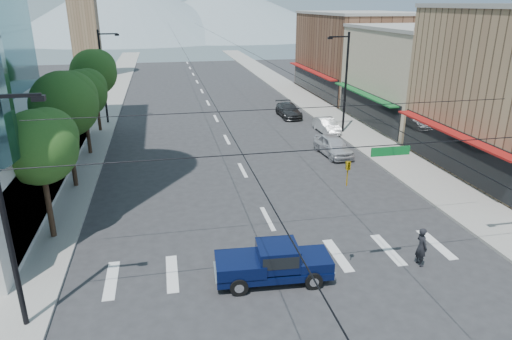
# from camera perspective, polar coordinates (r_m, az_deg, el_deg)

# --- Properties ---
(ground) EXTENTS (160.00, 160.00, 0.00)m
(ground) POSITION_cam_1_polar(r_m,az_deg,el_deg) (20.56, 5.32, -13.35)
(ground) COLOR #28282B
(ground) RESTS_ON ground
(sidewalk_left) EXTENTS (4.00, 120.00, 0.15)m
(sidewalk_left) POSITION_cam_1_polar(r_m,az_deg,el_deg) (57.85, -18.25, 7.94)
(sidewalk_left) COLOR gray
(sidewalk_left) RESTS_ON ground
(sidewalk_right) EXTENTS (4.00, 120.00, 0.15)m
(sidewalk_right) POSITION_cam_1_polar(r_m,az_deg,el_deg) (59.98, 5.39, 9.26)
(sidewalk_right) COLOR gray
(sidewalk_right) RESTS_ON ground
(shop_mid) EXTENTS (12.00, 14.00, 9.00)m
(shop_mid) POSITION_cam_1_polar(r_m,az_deg,el_deg) (48.08, 20.60, 10.75)
(shop_mid) COLOR tan
(shop_mid) RESTS_ON ground
(shop_far) EXTENTS (12.00, 18.00, 10.00)m
(shop_far) POSITION_cam_1_polar(r_m,az_deg,el_deg) (62.06, 12.85, 13.83)
(shop_far) COLOR brown
(shop_far) RESTS_ON ground
(clock_tower) EXTENTS (4.80, 4.80, 20.40)m
(clock_tower) POSITION_cam_1_polar(r_m,az_deg,el_deg) (79.15, -20.89, 18.43)
(clock_tower) COLOR #8C6B4C
(clock_tower) RESTS_ON ground
(mountain_left) EXTENTS (80.00, 80.00, 22.00)m
(mountain_left) POSITION_cam_1_polar(r_m,az_deg,el_deg) (166.63, -15.87, 19.33)
(mountain_left) COLOR gray
(mountain_left) RESTS_ON ground
(mountain_right) EXTENTS (90.00, 90.00, 18.00)m
(mountain_right) POSITION_cam_1_polar(r_m,az_deg,el_deg) (178.15, -3.66, 19.37)
(mountain_right) COLOR gray
(mountain_right) RESTS_ON ground
(tree_near) EXTENTS (3.65, 3.64, 6.71)m
(tree_near) POSITION_cam_1_polar(r_m,az_deg,el_deg) (24.03, -25.20, 2.94)
(tree_near) COLOR black
(tree_near) RESTS_ON ground
(tree_midnear) EXTENTS (4.09, 4.09, 7.52)m
(tree_midnear) POSITION_cam_1_polar(r_m,az_deg,el_deg) (30.55, -22.59, 7.82)
(tree_midnear) COLOR black
(tree_midnear) RESTS_ON ground
(tree_midfar) EXTENTS (3.65, 3.64, 6.71)m
(tree_midfar) POSITION_cam_1_polar(r_m,az_deg,el_deg) (37.44, -20.65, 9.15)
(tree_midfar) COLOR black
(tree_midfar) RESTS_ON ground
(tree_far) EXTENTS (4.09, 4.09, 7.52)m
(tree_far) POSITION_cam_1_polar(r_m,az_deg,el_deg) (44.20, -19.48, 11.60)
(tree_far) COLOR black
(tree_far) RESTS_ON ground
(signal_rig) EXTENTS (21.80, 0.20, 9.00)m
(signal_rig) POSITION_cam_1_polar(r_m,az_deg,el_deg) (17.59, 7.33, -2.31)
(signal_rig) COLOR black
(signal_rig) RESTS_ON ground
(lamp_pole_nw) EXTENTS (2.00, 0.25, 9.00)m
(lamp_pole_nw) POSITION_cam_1_polar(r_m,az_deg,el_deg) (47.09, -18.47, 11.36)
(lamp_pole_nw) COLOR black
(lamp_pole_nw) RESTS_ON ground
(lamp_pole_ne) EXTENTS (2.00, 0.25, 9.00)m
(lamp_pole_ne) POSITION_cam_1_polar(r_m,az_deg,el_deg) (42.00, 11.02, 11.06)
(lamp_pole_ne) COLOR black
(lamp_pole_ne) RESTS_ON ground
(pickup_truck) EXTENTS (5.14, 2.21, 1.71)m
(pickup_truck) POSITION_cam_1_polar(r_m,az_deg,el_deg) (19.91, 2.11, -11.45)
(pickup_truck) COLOR #071038
(pickup_truck) RESTS_ON ground
(pedestrian) EXTENTS (0.48, 0.70, 1.85)m
(pedestrian) POSITION_cam_1_polar(r_m,az_deg,el_deg) (22.27, 19.98, -9.00)
(pedestrian) COLOR black
(pedestrian) RESTS_ON ground
(parked_car_near) EXTENTS (2.18, 4.69, 1.55)m
(parked_car_near) POSITION_cam_1_polar(r_m,az_deg,el_deg) (36.37, 9.63, 3.02)
(parked_car_near) COLOR silver
(parked_car_near) RESTS_ON ground
(parked_car_mid) EXTENTS (1.56, 4.11, 1.34)m
(parked_car_mid) POSITION_cam_1_polar(r_m,az_deg,el_deg) (42.84, 8.82, 5.52)
(parked_car_mid) COLOR silver
(parked_car_mid) RESTS_ON ground
(parked_car_far) EXTENTS (2.01, 4.86, 1.41)m
(parked_car_far) POSITION_cam_1_polar(r_m,az_deg,el_deg) (48.48, 4.09, 7.45)
(parked_car_far) COLOR #29292B
(parked_car_far) RESTS_ON ground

